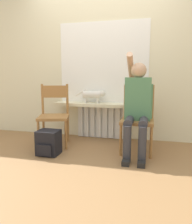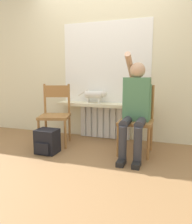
% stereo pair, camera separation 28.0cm
% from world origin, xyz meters
% --- Properties ---
extents(ground_plane, '(12.00, 12.00, 0.00)m').
position_xyz_m(ground_plane, '(0.00, 0.00, 0.00)').
color(ground_plane, olive).
extents(wall_with_window, '(7.00, 0.06, 2.70)m').
position_xyz_m(wall_with_window, '(0.00, 1.23, 1.35)').
color(wall_with_window, beige).
rests_on(wall_with_window, ground_plane).
extents(radiator, '(0.86, 0.08, 0.56)m').
position_xyz_m(radiator, '(-0.00, 1.15, 0.28)').
color(radiator, silver).
rests_on(radiator, ground_plane).
extents(windowsill, '(1.53, 0.30, 0.05)m').
position_xyz_m(windowsill, '(0.00, 1.05, 0.58)').
color(windowsill, beige).
rests_on(windowsill, radiator).
extents(window_glass, '(1.47, 0.01, 1.30)m').
position_xyz_m(window_glass, '(0.00, 1.20, 1.26)').
color(window_glass, white).
rests_on(window_glass, windowsill).
extents(chair_left, '(0.54, 0.54, 0.92)m').
position_xyz_m(chair_left, '(-0.63, 0.61, 0.47)').
color(chair_left, '#9E6B38').
rests_on(chair_left, ground_plane).
extents(chair_right, '(0.44, 0.44, 0.92)m').
position_xyz_m(chair_right, '(0.62, 0.61, 0.47)').
color(chair_right, '#9E6B38').
rests_on(chair_right, ground_plane).
extents(person, '(0.36, 0.96, 1.35)m').
position_xyz_m(person, '(0.62, 0.50, 0.68)').
color(person, '#333338').
rests_on(person, ground_plane).
extents(cat, '(0.51, 0.12, 0.23)m').
position_xyz_m(cat, '(-0.13, 1.06, 0.74)').
color(cat, silver).
rests_on(cat, windowsill).
extents(backpack, '(0.29, 0.27, 0.33)m').
position_xyz_m(backpack, '(-0.52, 0.19, 0.16)').
color(backpack, black).
rests_on(backpack, ground_plane).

